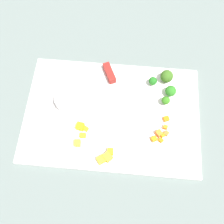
# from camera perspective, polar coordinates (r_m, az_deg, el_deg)

# --- Properties ---
(ground_plane) EXTENTS (4.00, 4.00, 0.00)m
(ground_plane) POSITION_cam_1_polar(r_m,az_deg,el_deg) (0.76, 0.00, -0.65)
(ground_plane) COLOR slate
(cutting_board) EXTENTS (0.51, 0.34, 0.01)m
(cutting_board) POSITION_cam_1_polar(r_m,az_deg,el_deg) (0.76, 0.00, -0.47)
(cutting_board) COLOR white
(cutting_board) RESTS_ON ground_plane
(prep_bowl) EXTENTS (0.08, 0.08, 0.04)m
(prep_bowl) POSITION_cam_1_polar(r_m,az_deg,el_deg) (0.76, -9.58, 2.69)
(prep_bowl) COLOR beige
(prep_bowl) RESTS_ON cutting_board
(chef_knife) EXTENTS (0.17, 0.32, 0.02)m
(chef_knife) POSITION_cam_1_polar(r_m,az_deg,el_deg) (0.77, 1.19, 4.30)
(chef_knife) COLOR silver
(chef_knife) RESTS_ON cutting_board
(carrot_dice_0) EXTENTS (0.02, 0.02, 0.02)m
(carrot_dice_0) POSITION_cam_1_polar(r_m,az_deg,el_deg) (0.73, 10.31, -4.66)
(carrot_dice_0) COLOR orange
(carrot_dice_0) RESTS_ON cutting_board
(carrot_dice_1) EXTENTS (0.02, 0.02, 0.01)m
(carrot_dice_1) POSITION_cam_1_polar(r_m,az_deg,el_deg) (0.73, 10.73, -6.16)
(carrot_dice_1) COLOR orange
(carrot_dice_1) RESTS_ON cutting_board
(carrot_dice_2) EXTENTS (0.01, 0.01, 0.01)m
(carrot_dice_2) POSITION_cam_1_polar(r_m,az_deg,el_deg) (0.75, 11.71, -3.33)
(carrot_dice_2) COLOR orange
(carrot_dice_2) RESTS_ON cutting_board
(carrot_dice_3) EXTENTS (0.02, 0.02, 0.01)m
(carrot_dice_3) POSITION_cam_1_polar(r_m,az_deg,el_deg) (0.74, 11.15, -5.06)
(carrot_dice_3) COLOR orange
(carrot_dice_3) RESTS_ON cutting_board
(carrot_dice_4) EXTENTS (0.02, 0.02, 0.01)m
(carrot_dice_4) POSITION_cam_1_polar(r_m,az_deg,el_deg) (0.74, 11.91, -4.68)
(carrot_dice_4) COLOR orange
(carrot_dice_4) RESTS_ON cutting_board
(carrot_dice_5) EXTENTS (0.02, 0.02, 0.01)m
(carrot_dice_5) POSITION_cam_1_polar(r_m,az_deg,el_deg) (0.76, 11.88, -1.49)
(carrot_dice_5) COLOR orange
(carrot_dice_5) RESTS_ON cutting_board
(carrot_dice_6) EXTENTS (0.02, 0.02, 0.01)m
(carrot_dice_6) POSITION_cam_1_polar(r_m,az_deg,el_deg) (0.73, 9.25, -5.91)
(carrot_dice_6) COLOR orange
(carrot_dice_6) RESTS_ON cutting_board
(pepper_dice_0) EXTENTS (0.02, 0.01, 0.01)m
(pepper_dice_0) POSITION_cam_1_polar(r_m,az_deg,el_deg) (0.73, -6.44, -5.18)
(pepper_dice_0) COLOR yellow
(pepper_dice_0) RESTS_ON cutting_board
(pepper_dice_1) EXTENTS (0.02, 0.02, 0.02)m
(pepper_dice_1) POSITION_cam_1_polar(r_m,az_deg,el_deg) (0.71, -0.36, -8.76)
(pepper_dice_1) COLOR yellow
(pepper_dice_1) RESTS_ON cutting_board
(pepper_dice_2) EXTENTS (0.02, 0.02, 0.01)m
(pepper_dice_2) POSITION_cam_1_polar(r_m,az_deg,el_deg) (0.73, -5.83, -3.72)
(pepper_dice_2) COLOR yellow
(pepper_dice_2) RESTS_ON cutting_board
(pepper_dice_3) EXTENTS (0.03, 0.03, 0.02)m
(pepper_dice_3) POSITION_cam_1_polar(r_m,az_deg,el_deg) (0.70, -2.37, -10.48)
(pepper_dice_3) COLOR yellow
(pepper_dice_3) RESTS_ON cutting_board
(pepper_dice_4) EXTENTS (0.02, 0.02, 0.02)m
(pepper_dice_4) POSITION_cam_1_polar(r_m,az_deg,el_deg) (0.72, -7.65, -6.83)
(pepper_dice_4) COLOR yellow
(pepper_dice_4) RESTS_ON cutting_board
(pepper_dice_5) EXTENTS (0.03, 0.03, 0.02)m
(pepper_dice_5) POSITION_cam_1_polar(r_m,az_deg,el_deg) (0.70, -1.02, -9.95)
(pepper_dice_5) COLOR yellow
(pepper_dice_5) RESTS_ON cutting_board
(pepper_dice_6) EXTENTS (0.02, 0.02, 0.02)m
(pepper_dice_6) POSITION_cam_1_polar(r_m,az_deg,el_deg) (0.73, -7.03, -3.19)
(pepper_dice_6) COLOR yellow
(pepper_dice_6) RESTS_ON cutting_board
(broccoli_floret_0) EXTENTS (0.02, 0.02, 0.03)m
(broccoli_floret_0) POSITION_cam_1_polar(r_m,az_deg,el_deg) (0.79, 9.03, 6.78)
(broccoli_floret_0) COLOR #80AB60
(broccoli_floret_0) RESTS_ON cutting_board
(broccoli_floret_1) EXTENTS (0.02, 0.02, 0.03)m
(broccoli_floret_1) POSITION_cam_1_polar(r_m,az_deg,el_deg) (0.76, 11.79, 2.52)
(broccoli_floret_1) COLOR #92B464
(broccoli_floret_1) RESTS_ON cutting_board
(broccoli_floret_2) EXTENTS (0.03, 0.03, 0.04)m
(broccoli_floret_2) POSITION_cam_1_polar(r_m,az_deg,el_deg) (0.78, 12.85, 4.54)
(broccoli_floret_2) COLOR #80B268
(broccoli_floret_2) RESTS_ON cutting_board
(broccoli_floret_3) EXTENTS (0.04, 0.04, 0.04)m
(broccoli_floret_3) POSITION_cam_1_polar(r_m,az_deg,el_deg) (0.80, 12.01, 7.72)
(broccoli_floret_3) COLOR #86B45D
(broccoli_floret_3) RESTS_ON cutting_board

